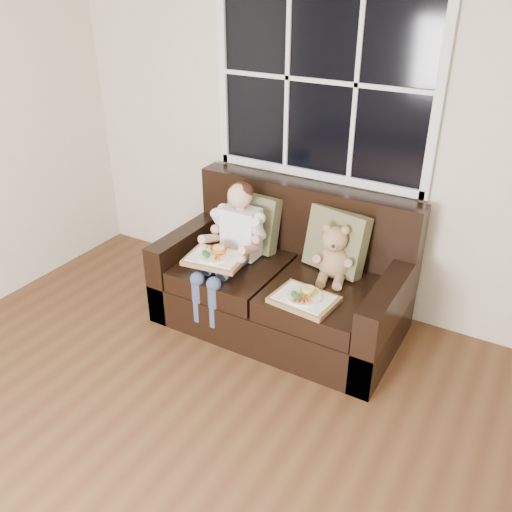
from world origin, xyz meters
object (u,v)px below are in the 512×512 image
Objects in this scene: child at (234,237)px; tray_right at (304,298)px; loveseat at (285,284)px; teddy_bear at (334,256)px; tray_left at (215,257)px.

tray_right is at bearing -18.45° from child.
loveseat is 0.46m from teddy_bear.
loveseat is 0.49m from tray_right.
child reaches higher than teddy_bear.
child is (-0.35, -0.12, 0.34)m from loveseat.
tray_right is (0.69, -0.02, -0.10)m from tray_left.
teddy_bear is at bearing 13.59° from child.
loveseat reaches higher than tray_right.
loveseat is 4.23× the size of teddy_bear.
tray_right is (0.66, -0.22, -0.17)m from child.
teddy_bear is 0.80m from tray_left.
teddy_bear is 0.96× the size of tray_right.
child reaches higher than tray_left.
tray_left reaches higher than tray_right.
child reaches higher than tray_right.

